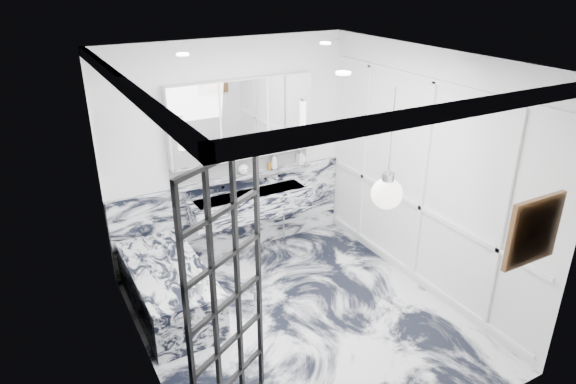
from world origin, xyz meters
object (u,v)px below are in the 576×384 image
trough_sink (251,204)px  mirror_cabinet (242,119)px  crittall_door (227,303)px  bathtub (169,288)px

trough_sink → mirror_cabinet: 1.10m
crittall_door → mirror_cabinet: size_ratio=1.23×
mirror_cabinet → bathtub: bearing=-147.9°
crittall_door → trough_sink: size_ratio=1.46×
crittall_door → bathtub: size_ratio=1.42×
crittall_door → mirror_cabinet: bearing=32.8°
trough_sink → mirror_cabinet: (-0.00, 0.17, 1.09)m
crittall_door → bathtub: crittall_door is taller
mirror_cabinet → trough_sink: bearing=-90.0°
crittall_door → bathtub: (-0.02, 1.72, -0.89)m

